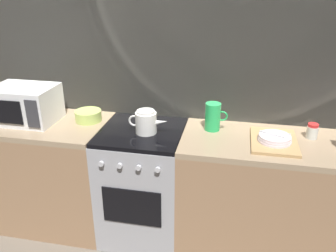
{
  "coord_description": "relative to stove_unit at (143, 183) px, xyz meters",
  "views": [
    {
      "loc": [
        0.64,
        -2.18,
        1.93
      ],
      "look_at": [
        0.19,
        0.0,
        0.95
      ],
      "focal_mm": 36.96,
      "sensor_mm": 36.0,
      "label": 1
    }
  ],
  "objects": [
    {
      "name": "pitcher",
      "position": [
        0.5,
        0.12,
        0.55
      ],
      "size": [
        0.16,
        0.11,
        0.2
      ],
      "color": "green",
      "rests_on": "counter_right"
    },
    {
      "name": "ground_plane",
      "position": [
        0.0,
        0.0,
        -0.45
      ],
      "size": [
        8.0,
        8.0,
        0.0
      ],
      "primitive_type": "plane",
      "color": "#6B6054"
    },
    {
      "name": "dish_pile",
      "position": [
        0.92,
        -0.02,
        0.47
      ],
      "size": [
        0.3,
        0.4,
        0.07
      ],
      "color": "tan",
      "rests_on": "counter_right"
    },
    {
      "name": "mixing_bowl",
      "position": [
        -0.44,
        0.09,
        0.49
      ],
      "size": [
        0.2,
        0.2,
        0.08
      ],
      "primitive_type": "cylinder",
      "color": "#B7D166",
      "rests_on": "counter_left"
    },
    {
      "name": "kettle",
      "position": [
        0.04,
        -0.03,
        0.53
      ],
      "size": [
        0.28,
        0.15,
        0.17
      ],
      "color": "white",
      "rests_on": "stove_unit"
    },
    {
      "name": "back_wall",
      "position": [
        0.0,
        0.32,
        0.75
      ],
      "size": [
        3.6,
        0.05,
        2.4
      ],
      "color": "#B2AD9E",
      "rests_on": "ground_plane"
    },
    {
      "name": "counter_left",
      "position": [
        -0.9,
        0.0,
        0.0
      ],
      "size": [
        1.2,
        0.6,
        0.9
      ],
      "color": "#997251",
      "rests_on": "ground_plane"
    },
    {
      "name": "counter_right",
      "position": [
        0.9,
        0.0,
        0.0
      ],
      "size": [
        1.2,
        0.6,
        0.9
      ],
      "color": "#997251",
      "rests_on": "ground_plane"
    },
    {
      "name": "microwave",
      "position": [
        -0.9,
        -0.0,
        0.59
      ],
      "size": [
        0.46,
        0.35,
        0.27
      ],
      "color": "white",
      "rests_on": "counter_left"
    },
    {
      "name": "stove_unit",
      "position": [
        0.0,
        0.0,
        0.0
      ],
      "size": [
        0.6,
        0.63,
        0.9
      ],
      "color": "#9E9EA3",
      "rests_on": "ground_plane"
    },
    {
      "name": "spice_jar",
      "position": [
        1.17,
        0.11,
        0.5
      ],
      "size": [
        0.08,
        0.08,
        0.1
      ],
      "color": "silver",
      "rests_on": "counter_right"
    }
  ]
}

